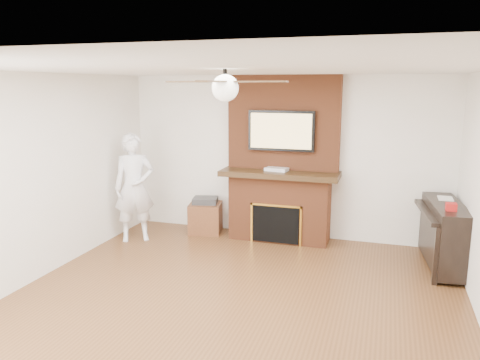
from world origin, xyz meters
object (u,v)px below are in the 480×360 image
(piano, at_px, (444,234))
(fireplace, at_px, (281,175))
(person, at_px, (134,188))
(side_table, at_px, (206,216))

(piano, bearing_deg, fireplace, 160.29)
(fireplace, relative_size, person, 1.52)
(person, xyz_separation_m, piano, (4.39, 0.21, -0.36))
(side_table, xyz_separation_m, piano, (3.51, -0.48, 0.20))
(side_table, relative_size, piano, 0.43)
(person, distance_m, piano, 4.41)
(side_table, height_order, piano, piano)
(person, distance_m, side_table, 1.25)
(person, relative_size, side_table, 2.79)
(person, height_order, side_table, person)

